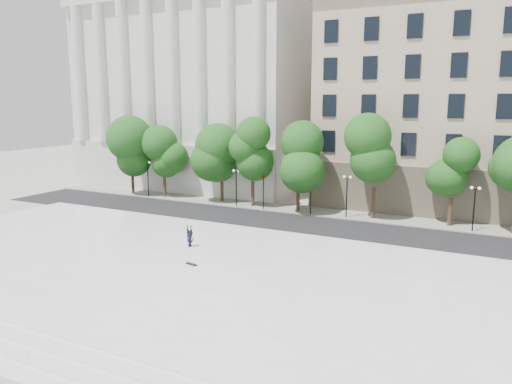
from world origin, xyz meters
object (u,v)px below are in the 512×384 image
at_px(person_lying, 190,244).
at_px(skateboard, 191,264).
at_px(traffic_light_west, 263,175).
at_px(traffic_light_east, 311,178).

relative_size(person_lying, skateboard, 1.90).
bearing_deg(traffic_light_west, traffic_light_east, 0.00).
bearing_deg(person_lying, traffic_light_west, 88.66).
xyz_separation_m(traffic_light_west, traffic_light_east, (5.20, 0.00, -0.01)).
height_order(traffic_light_east, skateboard, traffic_light_east).
height_order(traffic_light_west, skateboard, traffic_light_west).
bearing_deg(traffic_light_east, traffic_light_west, 180.00).
distance_m(traffic_light_east, person_lying, 16.31).
height_order(traffic_light_east, person_lying, traffic_light_east).
bearing_deg(skateboard, person_lying, 134.84).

